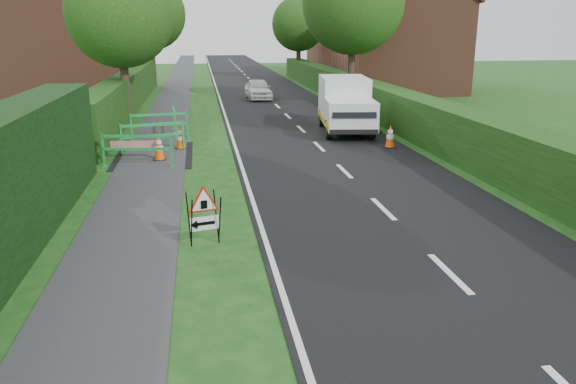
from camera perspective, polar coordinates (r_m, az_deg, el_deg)
ground at (r=8.20m, az=2.65°, el=-12.35°), size 120.00×120.00×0.00m
road_surface at (r=42.41m, az=-3.52°, el=10.98°), size 6.00×90.00×0.02m
footpath at (r=42.25m, az=-11.10°, el=10.70°), size 2.00×90.00×0.02m
hedge_west_far at (r=29.52m, az=-15.81°, el=8.06°), size 1.00×24.00×1.80m
hedge_east at (r=24.70m, az=10.16°, el=6.91°), size 1.20×50.00×1.50m
house_west at (r=38.02m, az=-22.49°, el=13.57°), size 7.50×7.40×7.88m
house_east_a at (r=37.21m, az=11.07°, el=14.44°), size 7.50×7.40×7.88m
house_east_b at (r=50.87m, az=6.72°, el=15.05°), size 7.50×7.40×7.88m
tree_nw at (r=25.24m, az=-16.73°, el=16.92°), size 4.40×4.40×6.70m
tree_ne at (r=30.12m, az=6.64°, el=18.59°), size 5.20×5.20×7.79m
tree_fw at (r=41.17m, az=-13.85°, el=17.12°), size 4.80×4.80×7.24m
tree_fe at (r=45.73m, az=1.09°, el=16.69°), size 4.20×4.20×6.33m
triangle_sign at (r=10.48m, az=-8.70°, el=-1.94°), size 0.80×0.80×0.98m
works_van at (r=22.24m, az=5.85°, el=8.92°), size 2.33×4.73×2.07m
traffic_cone_0 at (r=19.45m, az=10.33°, el=5.58°), size 0.38×0.38×0.79m
traffic_cone_1 at (r=22.39m, az=9.00°, el=7.03°), size 0.38×0.38×0.79m
traffic_cone_2 at (r=24.43m, az=5.58°, el=7.92°), size 0.38×0.38×0.79m
traffic_cone_3 at (r=17.76m, az=-12.97°, el=4.41°), size 0.38×0.38×0.79m
traffic_cone_4 at (r=19.31m, az=-10.87°, el=5.47°), size 0.38×0.38×0.79m
ped_barrier_0 at (r=16.93m, az=-15.07°, el=4.51°), size 2.09×0.68×1.00m
ped_barrier_1 at (r=18.93m, az=-13.59°, el=5.82°), size 2.08×0.86×1.00m
ped_barrier_2 at (r=21.07m, az=-12.92°, el=6.90°), size 2.09×0.70×1.00m
ped_barrier_3 at (r=22.11m, az=-11.47°, el=7.41°), size 0.49×2.08×1.00m
redwhite_plank at (r=18.18m, az=-15.18°, el=3.25°), size 1.50×0.20×0.25m
hatchback_car at (r=32.66m, az=-3.06°, el=10.40°), size 1.43×3.41×1.15m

